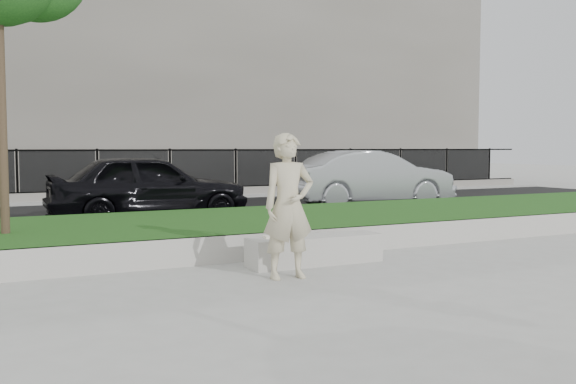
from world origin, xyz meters
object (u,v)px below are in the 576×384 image
man (289,206)px  car_dark (149,187)px  book (273,237)px  car_silver (370,178)px  stone_bench (315,250)px

man → car_dark: man is taller
book → car_silver: 9.28m
car_dark → car_silver: (6.38, 0.76, 0.02)m
book → stone_bench: bearing=3.1°
man → car_silver: bearing=54.9°
car_silver → man: bearing=145.2°
stone_bench → man: man is taller
stone_bench → car_silver: bearing=51.2°
stone_bench → car_silver: car_silver is taller
stone_bench → man: (-0.78, -0.70, 0.71)m
book → car_silver: size_ratio=0.05×
car_dark → car_silver: 6.42m
book → car_dark: car_dark is taller
man → car_dark: (-0.01, 6.90, -0.13)m
book → man: bearing=-90.8°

